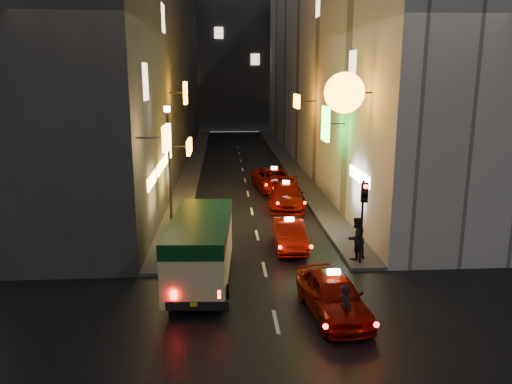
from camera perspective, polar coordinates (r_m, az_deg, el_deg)
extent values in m
cube|color=#3D3A37|center=(45.13, -12.31, 14.42)|extent=(6.00, 52.00, 18.00)
cube|color=#FFBF59|center=(19.92, -10.18, 6.13)|extent=(0.18, 1.65, 0.97)
cube|color=orange|center=(28.65, -7.64, 5.19)|extent=(0.18, 2.21, 0.79)
cube|color=orange|center=(32.64, -8.08, 11.14)|extent=(0.18, 1.36, 1.41)
cube|color=#FFBF59|center=(23.81, -11.83, 1.34)|extent=(0.10, 2.73, 0.55)
cube|color=yellow|center=(27.74, -10.71, 3.04)|extent=(0.10, 4.03, 0.55)
cube|color=#FFBF59|center=(31.00, -10.00, 4.12)|extent=(0.10, 2.90, 0.55)
cube|color=#FFE5B2|center=(22.91, -12.54, 12.20)|extent=(0.06, 1.30, 1.60)
cube|color=#FFE5B2|center=(31.01, -10.59, 18.93)|extent=(0.06, 1.30, 1.60)
cube|color=beige|center=(45.70, 8.64, 14.55)|extent=(6.00, 52.00, 18.00)
cylinder|color=orange|center=(22.75, 10.07, 11.10)|extent=(1.79, 0.18, 1.79)
cube|color=#2FEE39|center=(27.44, 7.96, 7.73)|extent=(0.18, 1.45, 1.85)
cube|color=orange|center=(35.97, 4.68, 10.31)|extent=(0.18, 2.05, 0.96)
cube|color=white|center=(24.77, 11.74, 1.80)|extent=(0.10, 3.44, 0.55)
cube|color=#FFE5B2|center=(26.50, 10.98, 13.87)|extent=(0.06, 1.30, 1.60)
cube|color=#FFE5B2|center=(36.57, 7.11, 20.50)|extent=(0.06, 1.30, 1.60)
cube|color=#37363C|center=(76.74, -2.67, 15.54)|extent=(30.00, 10.00, 22.00)
cube|color=#464541|center=(45.39, -7.07, 3.29)|extent=(1.50, 52.00, 0.15)
cube|color=#464541|center=(45.69, 3.65, 3.43)|extent=(1.50, 52.00, 0.15)
cube|color=beige|center=(18.96, -6.35, -6.27)|extent=(2.44, 6.10, 2.19)
cube|color=#0A3616|center=(18.70, -6.41, -3.82)|extent=(2.47, 6.12, 0.55)
cube|color=black|center=(19.17, -6.33, -5.36)|extent=(2.33, 3.71, 0.50)
cube|color=black|center=(16.61, -6.70, -12.73)|extent=(2.06, 0.30, 0.30)
cube|color=#FF0A05|center=(16.43, -9.41, -11.58)|extent=(0.18, 0.06, 0.28)
cube|color=#FF0A05|center=(16.35, -4.08, -11.56)|extent=(0.18, 0.06, 0.28)
cylinder|color=black|center=(21.19, -8.58, -7.37)|extent=(0.22, 0.76, 0.76)
cylinder|color=black|center=(17.58, -3.44, -11.68)|extent=(0.22, 0.76, 0.76)
imported|color=#7E0A00|center=(16.94, 8.79, -11.15)|extent=(2.74, 5.42, 1.66)
cube|color=white|center=(16.58, 8.90, -8.26)|extent=(0.44, 0.23, 0.16)
sphere|color=#FF0A05|center=(14.71, 7.95, -14.97)|extent=(0.16, 0.16, 0.16)
sphere|color=#FF0A05|center=(15.06, 13.60, -14.53)|extent=(0.16, 0.16, 0.16)
imported|color=#7E0A00|center=(23.05, 3.80, -4.60)|extent=(1.95, 4.67, 1.48)
cube|color=white|center=(22.81, 3.84, -2.61)|extent=(0.42, 0.18, 0.16)
sphere|color=#FF0A05|center=(20.97, 2.78, -6.35)|extent=(0.16, 0.16, 0.16)
sphere|color=#FF0A05|center=(21.16, 6.33, -6.24)|extent=(0.16, 0.16, 0.16)
imported|color=#7E0A00|center=(30.06, 3.43, -0.15)|extent=(2.60, 5.54, 1.72)
cube|color=white|center=(29.86, 3.45, 1.62)|extent=(0.43, 0.21, 0.16)
sphere|color=#FF0A05|center=(27.61, 2.49, -1.29)|extent=(0.16, 0.16, 0.16)
sphere|color=#FF0A05|center=(27.81, 5.61, -1.23)|extent=(0.16, 0.16, 0.16)
imported|color=#7E0A00|center=(34.70, 2.09, 1.65)|extent=(2.85, 5.58, 1.70)
cube|color=white|center=(34.53, 2.10, 3.18)|extent=(0.44, 0.23, 0.16)
sphere|color=#FF0A05|center=(32.26, 1.20, 0.82)|extent=(0.16, 0.16, 0.16)
sphere|color=#FF0A05|center=(32.42, 3.85, 0.86)|extent=(0.16, 0.16, 0.16)
imported|color=black|center=(15.91, 10.20, -12.65)|extent=(0.51, 0.66, 1.77)
imported|color=black|center=(21.49, 11.37, -4.91)|extent=(0.92, 0.82, 2.08)
cylinder|color=black|center=(20.89, 11.99, -3.42)|extent=(0.10, 0.10, 3.50)
cube|color=black|center=(20.40, 12.30, -0.06)|extent=(0.26, 0.18, 0.80)
sphere|color=#FF0A05|center=(20.24, 12.42, 0.61)|extent=(0.18, 0.18, 0.18)
sphere|color=black|center=(20.30, 12.38, -0.13)|extent=(0.17, 0.17, 0.17)
sphere|color=black|center=(20.36, 12.34, -0.87)|extent=(0.17, 0.17, 0.17)
cylinder|color=black|center=(24.24, -9.84, 2.00)|extent=(0.12, 0.12, 6.00)
cylinder|color=#FFE5BF|center=(23.84, -10.13, 9.32)|extent=(0.28, 0.28, 0.25)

